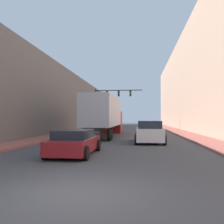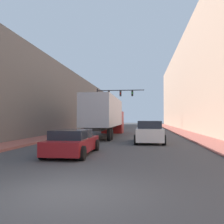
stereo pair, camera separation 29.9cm
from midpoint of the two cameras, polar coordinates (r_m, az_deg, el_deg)
The scene contains 9 objects.
ground_plane at distance 6.37m, azimuth -10.70°, elevation -18.11°, with size 200.00×200.00×0.00m, color #424244.
sidewalk_right at distance 36.22m, azimuth 14.33°, elevation -4.19°, with size 2.22×80.00×0.15m.
sidewalk_left at distance 36.88m, azimuth -7.02°, elevation -4.18°, with size 2.22×80.00×0.15m.
building_right at distance 37.37m, azimuth 20.56°, elevation 7.02°, with size 6.00×80.00×14.56m.
building_left at distance 38.08m, azimuth -13.03°, elevation 2.15°, with size 6.00×80.00×8.41m.
semi_truck at distance 25.98m, azimuth -1.85°, elevation -0.71°, with size 2.51×14.09×3.85m.
sedan_car at distance 12.76m, azimuth -9.18°, elevation -6.89°, with size 2.04×4.51×1.26m.
suv_car at distance 19.14m, azimuth 8.09°, elevation -4.56°, with size 2.16×4.82×1.65m.
traffic_signal_gantry at distance 40.00m, azimuth -1.12°, elevation 2.74°, with size 7.63×0.35×6.61m.
Camera 1 is at (1.64, -5.85, 1.83)m, focal length 40.00 mm.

